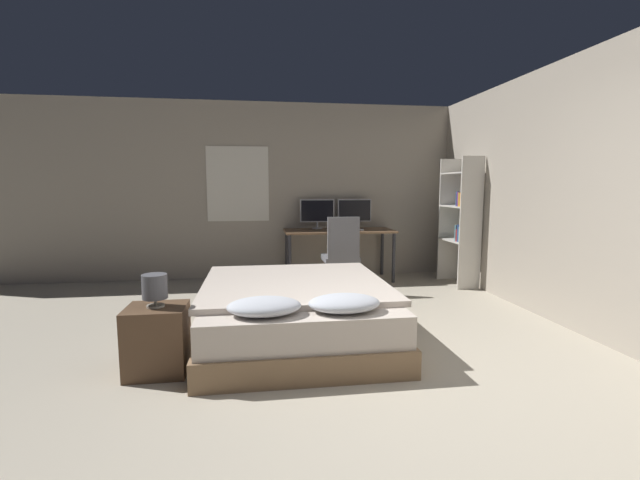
# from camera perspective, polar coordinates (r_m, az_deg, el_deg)

# --- Properties ---
(ground_plane) EXTENTS (20.00, 20.00, 0.00)m
(ground_plane) POSITION_cam_1_polar(r_m,az_deg,el_deg) (2.99, 11.26, -21.37)
(ground_plane) COLOR #B2A893
(wall_back) EXTENTS (12.00, 0.08, 2.70)m
(wall_back) POSITION_cam_1_polar(r_m,az_deg,el_deg) (6.80, -0.76, 6.55)
(wall_back) COLOR #9E9384
(wall_back) RESTS_ON ground_plane
(wall_side_right) EXTENTS (0.06, 12.00, 2.70)m
(wall_side_right) POSITION_cam_1_polar(r_m,az_deg,el_deg) (5.04, 29.82, 5.39)
(wall_side_right) COLOR #9E9384
(wall_side_right) RESTS_ON ground_plane
(bed) EXTENTS (1.71, 2.05, 0.61)m
(bed) POSITION_cam_1_polar(r_m,az_deg,el_deg) (4.05, -3.24, -9.46)
(bed) COLOR #846647
(bed) RESTS_ON ground_plane
(nightstand) EXTENTS (0.44, 0.40, 0.52)m
(nightstand) POSITION_cam_1_polar(r_m,az_deg,el_deg) (3.58, -20.87, -12.32)
(nightstand) COLOR brown
(nightstand) RESTS_ON ground_plane
(bedside_lamp) EXTENTS (0.19, 0.19, 0.25)m
(bedside_lamp) POSITION_cam_1_polar(r_m,az_deg,el_deg) (3.46, -21.17, -5.90)
(bedside_lamp) COLOR gray
(bedside_lamp) RESTS_ON nightstand
(desk) EXTENTS (1.64, 0.69, 0.77)m
(desk) POSITION_cam_1_polar(r_m,az_deg,el_deg) (6.48, 2.53, 0.63)
(desk) COLOR #846042
(desk) RESTS_ON ground_plane
(monitor_left) EXTENTS (0.53, 0.16, 0.45)m
(monitor_left) POSITION_cam_1_polar(r_m,az_deg,el_deg) (6.64, -0.37, 3.77)
(monitor_left) COLOR #B7B7BC
(monitor_left) RESTS_ON desk
(monitor_right) EXTENTS (0.53, 0.16, 0.45)m
(monitor_right) POSITION_cam_1_polar(r_m,az_deg,el_deg) (6.75, 4.63, 3.80)
(monitor_right) COLOR #B7B7BC
(monitor_right) RESTS_ON desk
(keyboard) EXTENTS (0.41, 0.13, 0.02)m
(keyboard) POSITION_cam_1_polar(r_m,az_deg,el_deg) (6.24, 2.95, 1.22)
(keyboard) COLOR #B7B7BC
(keyboard) RESTS_ON desk
(computer_mouse) EXTENTS (0.07, 0.05, 0.04)m
(computer_mouse) POSITION_cam_1_polar(r_m,az_deg,el_deg) (6.30, 5.57, 1.34)
(computer_mouse) COLOR #B7B7BC
(computer_mouse) RESTS_ON desk
(office_chair) EXTENTS (0.52, 0.52, 1.03)m
(office_chair) POSITION_cam_1_polar(r_m,az_deg,el_deg) (5.80, 2.84, -2.87)
(office_chair) COLOR black
(office_chair) RESTS_ON ground_plane
(bookshelf) EXTENTS (0.33, 0.70, 1.83)m
(bookshelf) POSITION_cam_1_polar(r_m,az_deg,el_deg) (6.45, 18.35, 2.97)
(bookshelf) COLOR beige
(bookshelf) RESTS_ON ground_plane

